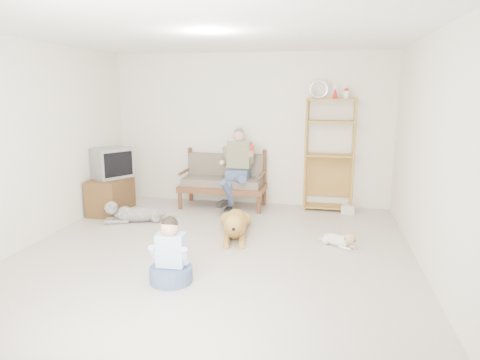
% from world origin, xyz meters
% --- Properties ---
extents(floor, '(5.50, 5.50, 0.00)m').
position_xyz_m(floor, '(0.00, 0.00, 0.00)').
color(floor, beige).
rests_on(floor, ground).
extents(ceiling, '(5.50, 5.50, 0.00)m').
position_xyz_m(ceiling, '(0.00, 0.00, 2.70)').
color(ceiling, white).
rests_on(ceiling, ground).
extents(wall_back, '(5.00, 0.00, 5.00)m').
position_xyz_m(wall_back, '(0.00, 2.75, 1.35)').
color(wall_back, silver).
rests_on(wall_back, ground).
extents(wall_front, '(5.00, 0.00, 5.00)m').
position_xyz_m(wall_front, '(0.00, -2.75, 1.35)').
color(wall_front, silver).
rests_on(wall_front, ground).
extents(wall_left, '(0.00, 5.50, 5.50)m').
position_xyz_m(wall_left, '(-2.50, 0.00, 1.35)').
color(wall_left, silver).
rests_on(wall_left, ground).
extents(wall_right, '(0.00, 5.50, 5.50)m').
position_xyz_m(wall_right, '(2.50, 0.00, 1.35)').
color(wall_right, silver).
rests_on(wall_right, ground).
extents(loveseat, '(1.51, 0.72, 0.95)m').
position_xyz_m(loveseat, '(-0.42, 2.42, 0.49)').
color(loveseat, brown).
rests_on(loveseat, ground).
extents(man, '(0.53, 0.76, 1.23)m').
position_xyz_m(man, '(-0.16, 2.20, 0.64)').
color(man, '#465780').
rests_on(man, loveseat).
extents(etagere, '(0.85, 0.37, 2.23)m').
position_xyz_m(etagere, '(1.41, 2.55, 0.98)').
color(etagere, '#B98C3A').
rests_on(etagere, ground).
extents(book_stack, '(0.25, 0.20, 0.14)m').
position_xyz_m(book_stack, '(1.77, 2.35, 0.07)').
color(book_stack, silver).
rests_on(book_stack, ground).
extents(tv_stand, '(0.53, 0.91, 0.60)m').
position_xyz_m(tv_stand, '(-2.23, 1.67, 0.30)').
color(tv_stand, brown).
rests_on(tv_stand, ground).
extents(crt_tv, '(0.73, 0.77, 0.50)m').
position_xyz_m(crt_tv, '(-2.19, 1.70, 0.85)').
color(crt_tv, gray).
rests_on(crt_tv, tv_stand).
extents(wall_outlet, '(0.12, 0.02, 0.08)m').
position_xyz_m(wall_outlet, '(-1.25, 2.73, 0.30)').
color(wall_outlet, white).
rests_on(wall_outlet, ground).
extents(golden_retriever, '(0.52, 1.41, 0.43)m').
position_xyz_m(golden_retriever, '(0.12, 0.87, 0.18)').
color(golden_retriever, '#B6833F').
rests_on(golden_retriever, ground).
extents(shaggy_dog, '(1.10, 0.53, 0.34)m').
position_xyz_m(shaggy_dog, '(-1.59, 1.20, 0.14)').
color(shaggy_dog, beige).
rests_on(shaggy_dog, ground).
extents(terrier, '(0.53, 0.41, 0.23)m').
position_xyz_m(terrier, '(1.59, 0.70, 0.10)').
color(terrier, silver).
rests_on(terrier, ground).
extents(child, '(0.47, 0.47, 0.74)m').
position_xyz_m(child, '(-0.25, -0.74, 0.26)').
color(child, '#465780').
rests_on(child, ground).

